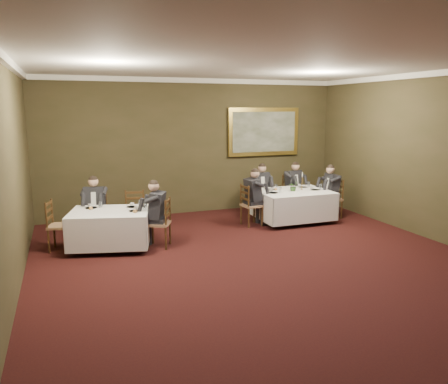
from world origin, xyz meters
TOP-DOWN VIEW (x-y plane):
  - ground at (0.00, 0.00)m, footprint 10.00×10.00m
  - ceiling at (0.00, 0.00)m, footprint 8.00×10.00m
  - back_wall at (0.00, 5.00)m, footprint 8.00×0.10m
  - left_wall at (-4.00, 0.00)m, footprint 0.10×10.00m
  - crown_molding at (0.00, 0.00)m, footprint 8.00×10.00m
  - table_main at (1.98, 3.19)m, footprint 1.78×1.36m
  - table_second at (-2.47, 2.57)m, footprint 1.78×1.52m
  - chair_main_backleft at (1.51, 4.11)m, footprint 0.45×0.43m
  - diner_main_backleft at (1.51, 4.09)m, footprint 0.43×0.49m
  - chair_main_backright at (2.46, 4.10)m, footprint 0.52×0.51m
  - diner_main_backright at (2.46, 4.09)m, footprint 0.50×0.56m
  - chair_main_endleft at (0.86, 3.20)m, footprint 0.46×0.48m
  - diner_main_endleft at (0.87, 3.20)m, footprint 0.52×0.45m
  - chair_main_endright at (3.10, 3.18)m, footprint 0.45×0.47m
  - diner_main_endright at (3.09, 3.19)m, footprint 0.51×0.44m
  - chair_sec_backleft at (-2.67, 3.44)m, footprint 0.54×0.52m
  - diner_sec_backleft at (-2.67, 3.43)m, footprint 0.52×0.57m
  - chair_sec_backright at (-1.88, 3.23)m, footprint 0.51×0.50m
  - chair_sec_endright at (-1.53, 2.33)m, footprint 0.57×0.58m
  - diner_sec_endright at (-1.54, 2.34)m, footprint 0.61×0.57m
  - chair_sec_endleft at (-3.40, 2.81)m, footprint 0.52×0.53m
  - centerpiece at (1.96, 3.19)m, footprint 0.28×0.26m
  - candlestick at (2.26, 3.27)m, footprint 0.07×0.07m
  - place_setting_table_main at (1.56, 3.59)m, footprint 0.33×0.31m
  - place_setting_table_second at (-2.73, 3.01)m, footprint 0.33×0.31m
  - painting at (1.98, 4.94)m, footprint 2.09×0.09m

SIDE VIEW (x-z plane):
  - ground at x=0.00m, z-range 0.00..0.00m
  - chair_main_backleft at x=1.51m, z-range -0.22..0.78m
  - chair_main_backright at x=2.46m, z-range -0.22..0.78m
  - chair_main_endleft at x=0.86m, z-range -0.22..0.78m
  - chair_main_endright at x=3.10m, z-range -0.22..0.78m
  - chair_sec_backleft at x=-2.67m, z-range -0.22..0.78m
  - chair_sec_backright at x=-1.88m, z-range -0.22..0.78m
  - chair_sec_endright at x=-1.53m, z-range -0.22..0.78m
  - chair_sec_endleft at x=-3.40m, z-range -0.22..0.78m
  - table_second at x=-2.47m, z-range 0.12..0.78m
  - table_main at x=1.98m, z-range 0.12..0.78m
  - diner_main_backleft at x=1.51m, z-range -0.16..1.19m
  - diner_main_backright at x=2.46m, z-range -0.16..1.19m
  - diner_main_endleft at x=0.87m, z-range -0.16..1.19m
  - diner_main_endright at x=3.09m, z-range -0.16..1.19m
  - diner_sec_backleft at x=-2.67m, z-range -0.16..1.19m
  - diner_sec_endright at x=-1.54m, z-range -0.16..1.19m
  - place_setting_table_main at x=1.56m, z-range 0.73..0.87m
  - place_setting_table_second at x=-2.73m, z-range 0.73..0.87m
  - centerpiece at x=1.96m, z-range 0.77..1.02m
  - candlestick at x=2.26m, z-range 0.70..1.16m
  - back_wall at x=0.00m, z-range 0.00..3.50m
  - left_wall at x=-4.00m, z-range 0.00..3.50m
  - painting at x=1.98m, z-range 1.45..2.76m
  - crown_molding at x=0.00m, z-range 3.38..3.50m
  - ceiling at x=0.00m, z-range 3.45..3.55m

